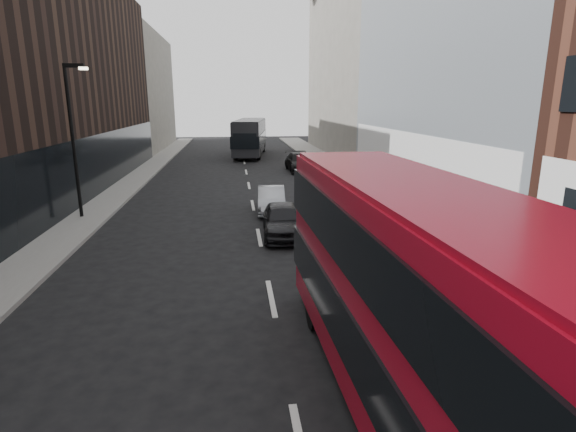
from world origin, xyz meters
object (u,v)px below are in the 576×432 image
object	(u,v)px
car_b	(271,200)
car_c	(300,162)
street_lamp	(74,131)
red_bus	(414,293)
car_a	(283,220)
grey_bus	(250,136)

from	to	relation	value
car_b	car_c	distance (m)	13.96
street_lamp	car_b	xyz separation A→B (m)	(9.11, 0.45, -3.55)
red_bus	car_a	world-z (taller)	red_bus
street_lamp	car_a	world-z (taller)	street_lamp
car_c	car_b	bearing A→B (deg)	-106.27
car_a	red_bus	bearing A→B (deg)	-81.47
red_bus	car_c	distance (m)	29.24
car_a	car_c	size ratio (longest dim) A/B	0.81
street_lamp	car_b	world-z (taller)	street_lamp
street_lamp	car_b	distance (m)	9.78
grey_bus	car_c	world-z (taller)	grey_bus
car_a	car_c	distance (m)	18.16
street_lamp	car_c	xyz separation A→B (m)	(12.60, 13.97, -3.45)
grey_bus	car_b	size ratio (longest dim) A/B	3.04
car_a	car_b	distance (m)	4.33
red_bus	car_c	world-z (taller)	red_bus
red_bus	car_b	size ratio (longest dim) A/B	2.72
red_bus	grey_bus	bearing A→B (deg)	89.99
red_bus	car_b	bearing A→B (deg)	92.47
street_lamp	red_bus	size ratio (longest dim) A/B	0.67
car_c	street_lamp	bearing A→B (deg)	-133.83
car_a	car_b	world-z (taller)	car_a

